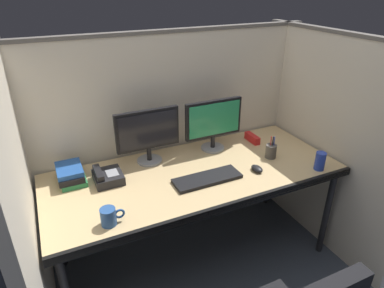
{
  "coord_description": "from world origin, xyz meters",
  "views": [
    {
      "loc": [
        -0.82,
        -1.39,
        1.88
      ],
      "look_at": [
        0.0,
        0.35,
        0.92
      ],
      "focal_mm": 31.43,
      "sensor_mm": 36.0,
      "label": 1
    }
  ],
  "objects_px": {
    "monitor_right": "(214,122)",
    "keyboard_main": "(207,179)",
    "monitor_left": "(148,133)",
    "pen_cup": "(271,151)",
    "computer_mouse": "(257,169)",
    "red_stapler": "(252,138)",
    "desk": "(196,179)",
    "desk_phone": "(107,177)",
    "coffee_mug": "(109,217)",
    "book_stack": "(71,174)",
    "soda_can": "(320,161)"
  },
  "relations": [
    {
      "from": "keyboard_main",
      "to": "red_stapler",
      "type": "bearing_deg",
      "value": 31.09
    },
    {
      "from": "red_stapler",
      "to": "book_stack",
      "type": "height_order",
      "value": "book_stack"
    },
    {
      "from": "desk_phone",
      "to": "pen_cup",
      "type": "height_order",
      "value": "pen_cup"
    },
    {
      "from": "computer_mouse",
      "to": "coffee_mug",
      "type": "relative_size",
      "value": 0.76
    },
    {
      "from": "desk",
      "to": "monitor_right",
      "type": "distance_m",
      "value": 0.45
    },
    {
      "from": "keyboard_main",
      "to": "desk_phone",
      "type": "height_order",
      "value": "desk_phone"
    },
    {
      "from": "desk",
      "to": "monitor_right",
      "type": "relative_size",
      "value": 4.42
    },
    {
      "from": "coffee_mug",
      "to": "desk",
      "type": "bearing_deg",
      "value": 23.2
    },
    {
      "from": "red_stapler",
      "to": "soda_can",
      "type": "bearing_deg",
      "value": -73.33
    },
    {
      "from": "desk",
      "to": "coffee_mug",
      "type": "height_order",
      "value": "coffee_mug"
    },
    {
      "from": "monitor_right",
      "to": "soda_can",
      "type": "relative_size",
      "value": 3.52
    },
    {
      "from": "keyboard_main",
      "to": "computer_mouse",
      "type": "distance_m",
      "value": 0.35
    },
    {
      "from": "monitor_left",
      "to": "pen_cup",
      "type": "distance_m",
      "value": 0.86
    },
    {
      "from": "desk",
      "to": "red_stapler",
      "type": "relative_size",
      "value": 12.67
    },
    {
      "from": "computer_mouse",
      "to": "desk_phone",
      "type": "bearing_deg",
      "value": 162.3
    },
    {
      "from": "red_stapler",
      "to": "pen_cup",
      "type": "bearing_deg",
      "value": -96.11
    },
    {
      "from": "book_stack",
      "to": "desk_phone",
      "type": "distance_m",
      "value": 0.22
    },
    {
      "from": "book_stack",
      "to": "soda_can",
      "type": "xyz_separation_m",
      "value": [
        1.49,
        -0.54,
        0.01
      ]
    },
    {
      "from": "desk",
      "to": "red_stapler",
      "type": "bearing_deg",
      "value": 21.55
    },
    {
      "from": "monitor_right",
      "to": "pen_cup",
      "type": "height_order",
      "value": "monitor_right"
    },
    {
      "from": "keyboard_main",
      "to": "soda_can",
      "type": "xyz_separation_m",
      "value": [
        0.73,
        -0.19,
        0.05
      ]
    },
    {
      "from": "monitor_right",
      "to": "soda_can",
      "type": "bearing_deg",
      "value": -48.57
    },
    {
      "from": "monitor_right",
      "to": "computer_mouse",
      "type": "height_order",
      "value": "monitor_right"
    },
    {
      "from": "desk",
      "to": "computer_mouse",
      "type": "xyz_separation_m",
      "value": [
        0.37,
        -0.15,
        0.07
      ]
    },
    {
      "from": "keyboard_main",
      "to": "monitor_left",
      "type": "bearing_deg",
      "value": 123.23
    },
    {
      "from": "coffee_mug",
      "to": "pen_cup",
      "type": "xyz_separation_m",
      "value": [
        1.18,
        0.23,
        0.0
      ]
    },
    {
      "from": "monitor_right",
      "to": "red_stapler",
      "type": "height_order",
      "value": "monitor_right"
    },
    {
      "from": "red_stapler",
      "to": "coffee_mug",
      "type": "relative_size",
      "value": 1.19
    },
    {
      "from": "keyboard_main",
      "to": "desk_phone",
      "type": "distance_m",
      "value": 0.62
    },
    {
      "from": "book_stack",
      "to": "soda_can",
      "type": "bearing_deg",
      "value": -19.88
    },
    {
      "from": "book_stack",
      "to": "coffee_mug",
      "type": "xyz_separation_m",
      "value": [
        0.12,
        -0.5,
        -0.0
      ]
    },
    {
      "from": "book_stack",
      "to": "monitor_right",
      "type": "bearing_deg",
      "value": 1.02
    },
    {
      "from": "computer_mouse",
      "to": "red_stapler",
      "type": "distance_m",
      "value": 0.44
    },
    {
      "from": "desk",
      "to": "red_stapler",
      "type": "distance_m",
      "value": 0.64
    },
    {
      "from": "desk_phone",
      "to": "pen_cup",
      "type": "distance_m",
      "value": 1.12
    },
    {
      "from": "red_stapler",
      "to": "book_stack",
      "type": "relative_size",
      "value": 0.67
    },
    {
      "from": "soda_can",
      "to": "keyboard_main",
      "type": "bearing_deg",
      "value": 165.01
    },
    {
      "from": "red_stapler",
      "to": "book_stack",
      "type": "xyz_separation_m",
      "value": [
        -1.33,
        0.0,
        0.02
      ]
    },
    {
      "from": "pen_cup",
      "to": "keyboard_main",
      "type": "bearing_deg",
      "value": -172.2
    },
    {
      "from": "desk",
      "to": "pen_cup",
      "type": "distance_m",
      "value": 0.57
    },
    {
      "from": "desk",
      "to": "pen_cup",
      "type": "xyz_separation_m",
      "value": [
        0.56,
        -0.03,
        0.1
      ]
    },
    {
      "from": "keyboard_main",
      "to": "pen_cup",
      "type": "bearing_deg",
      "value": 7.8
    },
    {
      "from": "monitor_right",
      "to": "keyboard_main",
      "type": "xyz_separation_m",
      "value": [
        -0.23,
        -0.36,
        -0.2
      ]
    },
    {
      "from": "keyboard_main",
      "to": "desk",
      "type": "bearing_deg",
      "value": 103.13
    },
    {
      "from": "soda_can",
      "to": "pen_cup",
      "type": "distance_m",
      "value": 0.33
    },
    {
      "from": "monitor_left",
      "to": "book_stack",
      "type": "xyz_separation_m",
      "value": [
        -0.52,
        -0.03,
        -0.17
      ]
    },
    {
      "from": "monitor_left",
      "to": "monitor_right",
      "type": "xyz_separation_m",
      "value": [
        0.48,
        -0.02,
        0.0
      ]
    },
    {
      "from": "soda_can",
      "to": "desk_phone",
      "type": "distance_m",
      "value": 1.37
    },
    {
      "from": "computer_mouse",
      "to": "pen_cup",
      "type": "relative_size",
      "value": 0.6
    },
    {
      "from": "monitor_left",
      "to": "keyboard_main",
      "type": "relative_size",
      "value": 1.0
    }
  ]
}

